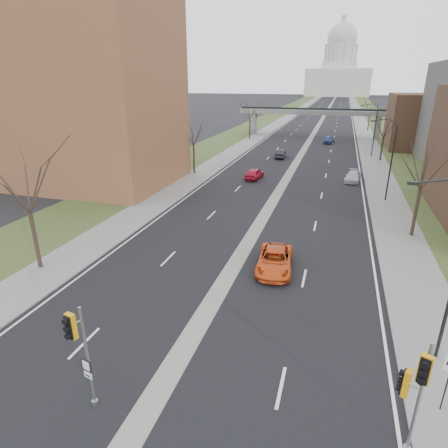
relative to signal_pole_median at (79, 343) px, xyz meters
The scene contains 27 objects.
ground 4.20m from the signal_pole_median, 30.76° to the left, with size 700.00×700.00×0.00m, color black.
road_surface 151.41m from the signal_pole_median, 89.14° to the left, with size 20.00×600.00×0.01m, color black.
median_strip 151.41m from the signal_pole_median, 89.14° to the left, with size 1.20×600.00×0.02m, color gray.
sidewalk_right 152.06m from the signal_pole_median, 84.61° to the left, with size 4.00×600.00×0.12m, color gray.
sidewalk_left 151.70m from the signal_pole_median, 93.67° to the left, with size 4.00×600.00×0.12m, color gray.
grass_verge_right 152.74m from the signal_pole_median, 82.37° to the left, with size 8.00×600.00×0.10m, color #33451F.
grass_verge_left 152.20m from the signal_pole_median, 95.93° to the left, with size 8.00×600.00×0.10m, color #33451F.
apartment_building 40.07m from the signal_pole_median, 127.11° to the left, with size 25.00×16.00×22.00m, color brown.
commercial_block_far 75.39m from the signal_pole_median, 71.21° to the left, with size 14.00×14.00×10.00m, color #44301F.
pedestrian_bridge 81.40m from the signal_pole_median, 88.40° to the left, with size 34.00×3.00×6.45m.
capitol 321.73m from the signal_pole_median, 89.59° to the left, with size 48.00×42.00×55.75m.
streetlight_near 15.61m from the signal_pole_median, 29.01° to the left, with size 2.61×0.20×8.70m.
streetlight_mid 36.09m from the signal_pole_median, 68.31° to the left, with size 2.61×0.20×8.70m.
streetlight_far 60.93m from the signal_pole_median, 77.40° to the left, with size 2.61×0.20×8.70m.
tree_left_a 14.63m from the signal_pole_median, 138.89° to the left, with size 7.20×7.20×9.40m.
tree_left_b 40.90m from the signal_pole_median, 105.24° to the left, with size 6.75×6.75×8.81m.
tree_left_c 74.23m from the signal_pole_median, 98.31° to the left, with size 7.65×7.65×9.99m.
tree_right_a 28.11m from the signal_pole_median, 56.81° to the left, with size 7.20×7.20×9.40m.
tree_right_b 58.45m from the signal_pole_median, 74.83° to the left, with size 6.30×6.30×8.22m.
tree_right_c 97.63m from the signal_pole_median, 80.99° to the left, with size 7.65×7.65×9.99m.
signal_pole_median is the anchor object (origin of this frame).
signal_pole_right 11.97m from the signal_pole_median, ahead, with size 0.79×1.09×4.74m.
car_left_near 39.02m from the signal_pole_median, 92.76° to the left, with size 1.68×4.19×1.43m, color red.
car_left_far 54.28m from the signal_pole_median, 90.78° to the left, with size 1.46×4.19×1.38m, color black.
car_right_near 15.16m from the signal_pole_median, 69.89° to the left, with size 2.39×5.19×1.44m, color #D24916.
car_right_mid 42.72m from the signal_pole_median, 75.37° to the left, with size 1.81×4.44×1.29m, color #B1B2B9.
car_right_far 73.13m from the signal_pole_median, 84.95° to the left, with size 1.79×4.45×1.52m, color navy.
Camera 1 is at (6.30, -10.75, 12.51)m, focal length 30.00 mm.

